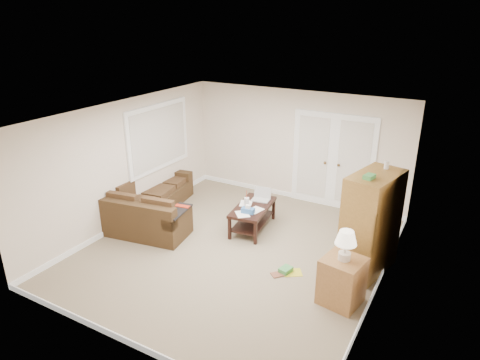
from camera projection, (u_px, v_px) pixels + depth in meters
The scene contains 17 objects.
floor at pixel (236, 250), 7.75m from camera, with size 5.50×5.50×0.00m, color gray.
ceiling at pixel (235, 115), 6.84m from camera, with size 5.00×5.50×0.02m, color silver.
wall_left at pixel (126, 163), 8.44m from camera, with size 0.02×5.50×2.50m, color silver.
wall_right at pixel (386, 219), 6.16m from camera, with size 0.02×5.50×2.50m, color silver.
wall_back at pixel (297, 146), 9.53m from camera, with size 5.00×0.02×2.50m, color silver.
wall_front at pixel (120, 263), 5.07m from camera, with size 5.00×0.02×2.50m, color silver.
baseboards at pixel (236, 248), 7.74m from camera, with size 5.00×5.50×0.10m, color white, non-canonical shape.
french_doors at pixel (333, 162), 9.20m from camera, with size 1.80×0.05×2.13m.
window_left at pixel (159, 137), 9.13m from camera, with size 0.05×1.92×1.42m.
sectional_sofa at pixel (151, 206), 8.83m from camera, with size 2.03×2.59×0.77m.
coffee_table at pixel (253, 216), 8.46m from camera, with size 0.76×1.28×0.83m.
tv_armoire at pixel (371, 223), 6.89m from camera, with size 0.81×1.17×1.83m.
side_cabinet at pixel (342, 277), 6.23m from camera, with size 0.65×0.65×1.18m.
space_heater at pixel (385, 217), 8.73m from camera, with size 0.11×0.09×0.28m, color silver.
floor_magazine at pixel (292, 273), 7.09m from camera, with size 0.30×0.24×0.01m, color gold.
floor_greenbox at pixel (286, 270), 7.09m from camera, with size 0.16×0.21×0.09m, color #429248.
floor_book at pixel (276, 272), 7.10m from camera, with size 0.16×0.22×0.02m, color brown.
Camera 1 is at (3.37, -5.86, 4.01)m, focal length 32.00 mm.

